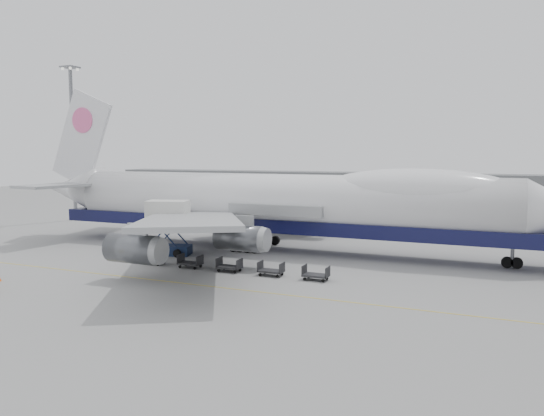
% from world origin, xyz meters
% --- Properties ---
extents(ground, '(260.00, 260.00, 0.00)m').
position_xyz_m(ground, '(0.00, 0.00, 0.00)').
color(ground, gray).
rests_on(ground, ground).
extents(apron_line, '(60.00, 0.15, 0.01)m').
position_xyz_m(apron_line, '(0.00, -6.00, 0.01)').
color(apron_line, gold).
rests_on(apron_line, ground).
extents(hangar, '(110.00, 8.00, 7.00)m').
position_xyz_m(hangar, '(-10.00, 70.00, 3.50)').
color(hangar, slate).
rests_on(hangar, ground).
extents(floodlight_mast, '(2.40, 2.40, 25.43)m').
position_xyz_m(floodlight_mast, '(-42.00, 24.00, 14.27)').
color(floodlight_mast, slate).
rests_on(floodlight_mast, ground).
extents(airliner, '(67.00, 55.30, 19.98)m').
position_xyz_m(airliner, '(0.64, 12.00, 5.62)').
color(airliner, white).
rests_on(airliner, ground).
extents(catering_truck, '(5.34, 4.31, 6.07)m').
position_xyz_m(catering_truck, '(-10.16, 4.52, 3.44)').
color(catering_truck, '#172546').
rests_on(catering_truck, ground).
extents(dolly_0, '(2.30, 1.35, 1.30)m').
position_xyz_m(dolly_0, '(-8.68, -0.36, 0.53)').
color(dolly_0, '#2D2D30').
rests_on(dolly_0, ground).
extents(dolly_1, '(2.30, 1.35, 1.30)m').
position_xyz_m(dolly_1, '(-4.32, -0.36, 0.53)').
color(dolly_1, '#2D2D30').
rests_on(dolly_1, ground).
extents(dolly_2, '(2.30, 1.35, 1.30)m').
position_xyz_m(dolly_2, '(0.04, -0.36, 0.53)').
color(dolly_2, '#2D2D30').
rests_on(dolly_2, ground).
extents(dolly_3, '(2.30, 1.35, 1.30)m').
position_xyz_m(dolly_3, '(4.40, -0.36, 0.53)').
color(dolly_3, '#2D2D30').
rests_on(dolly_3, ground).
extents(dolly_4, '(2.30, 1.35, 1.30)m').
position_xyz_m(dolly_4, '(8.76, -0.36, 0.53)').
color(dolly_4, '#2D2D30').
rests_on(dolly_4, ground).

